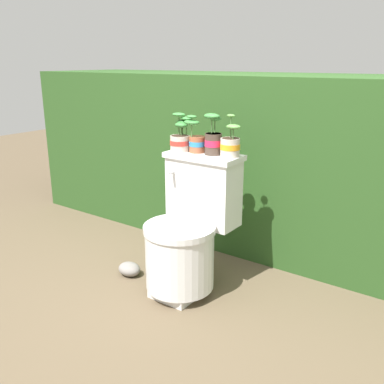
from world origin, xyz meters
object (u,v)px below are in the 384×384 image
object	(u,v)px
toilet	(189,232)
garden_stone	(129,269)
potted_plant_midleft	(196,140)
potted_plant_midright	(230,145)
potted_plant_middle	(213,139)
potted_plant_left	(180,138)

from	to	relation	value
toilet	garden_stone	distance (m)	0.51
potted_plant_midleft	garden_stone	bearing A→B (deg)	-142.50
potted_plant_midright	garden_stone	xyz separation A→B (m)	(-0.56, -0.27, -0.82)
toilet	potted_plant_middle	xyz separation A→B (m)	(0.05, 0.16, 0.53)
potted_plant_left	potted_plant_midright	world-z (taller)	potted_plant_midright
toilet	potted_plant_midleft	size ratio (longest dim) A/B	3.61
garden_stone	potted_plant_midright	bearing A→B (deg)	25.68
potted_plant_left	toilet	bearing A→B (deg)	-40.54
potted_plant_left	potted_plant_middle	bearing A→B (deg)	7.21
potted_plant_middle	garden_stone	size ratio (longest dim) A/B	1.55
potted_plant_left	potted_plant_middle	size ratio (longest dim) A/B	0.95
potted_plant_midleft	potted_plant_midright	distance (m)	0.22
garden_stone	potted_plant_midleft	bearing A→B (deg)	37.50
toilet	potted_plant_middle	world-z (taller)	potted_plant_middle
potted_plant_middle	potted_plant_midright	bearing A→B (deg)	1.53
toilet	potted_plant_midleft	distance (m)	0.54
potted_plant_left	potted_plant_midleft	world-z (taller)	potted_plant_left
toilet	potted_plant_midright	world-z (taller)	potted_plant_midright
potted_plant_middle	potted_plant_midright	world-z (taller)	potted_plant_midright
potted_plant_midright	potted_plant_midleft	bearing A→B (deg)	-177.14
potted_plant_left	potted_plant_midleft	size ratio (longest dim) A/B	1.01
garden_stone	toilet	bearing A→B (deg)	14.61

